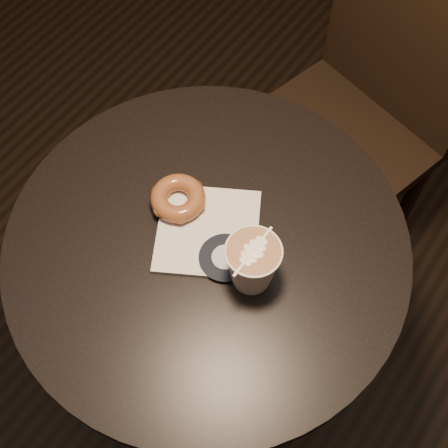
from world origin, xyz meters
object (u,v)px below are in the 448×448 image
Objects in this scene: chair at (367,94)px; doughnut at (178,198)px; pastry_bag at (208,231)px; latte_cup at (252,265)px; cafe_table at (209,288)px.

doughnut is (-0.10, -0.57, 0.20)m from chair.
doughnut is at bearing -85.56° from chair.
doughnut is at bearing 139.23° from pastry_bag.
doughnut is at bearing 167.22° from latte_cup.
chair is at bearing 57.09° from pastry_bag.
latte_cup is at bearing -44.37° from pastry_bag.
pastry_bag is 1.72× the size of latte_cup.
cafe_table is 0.24m from doughnut.
cafe_table is 4.34× the size of pastry_bag.
pastry_bag is at bearing 120.53° from cafe_table.
chair is 0.61m from doughnut.
latte_cup is at bearing -6.31° from cafe_table.
doughnut is at bearing 159.92° from cafe_table.
chair is 10.26× the size of latte_cup.
cafe_table is 0.20m from pastry_bag.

